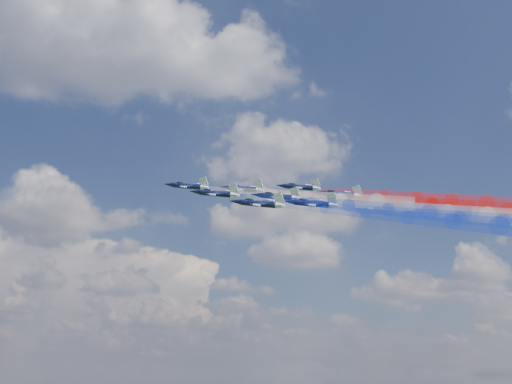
{
  "coord_description": "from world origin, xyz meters",
  "views": [
    {
      "loc": [
        -8.67,
        -169.64,
        80.35
      ],
      "look_at": [
        7.89,
        -10.38,
        125.94
      ],
      "focal_mm": 45.07,
      "sensor_mm": 36.0,
      "label": 1
    }
  ],
  "objects": [
    {
      "name": "jet_lead",
      "position": [
        -9.77,
        -2.01,
        129.47
      ],
      "size": [
        16.99,
        15.77,
        9.34
      ],
      "primitive_type": null,
      "rotation": [
        0.18,
        -0.35,
        1.12
      ],
      "color": "black"
    },
    {
      "name": "jet_inner_right",
      "position": [
        5.51,
        1.91,
        130.25
      ],
      "size": [
        16.99,
        15.77,
        9.34
      ],
      "primitive_type": null,
      "rotation": [
        0.18,
        -0.35,
        1.12
      ],
      "color": "black"
    },
    {
      "name": "trail_rear_left",
      "position": [
        49.59,
        -39.0,
        113.42
      ],
      "size": [
        50.98,
        25.85,
        14.65
      ],
      "primitive_type": null,
      "rotation": [
        0.18,
        -0.35,
        1.12
      ],
      "color": "#1835CD"
    },
    {
      "name": "trail_rear_right",
      "position": [
        60.33,
        -21.58,
        120.83
      ],
      "size": [
        50.98,
        25.85,
        14.65
      ],
      "primitive_type": null,
      "rotation": [
        0.18,
        -0.35,
        1.12
      ],
      "color": "red"
    },
    {
      "name": "jet_inner_left",
      "position": [
        -2.71,
        -17.39,
        123.27
      ],
      "size": [
        16.99,
        15.77,
        9.34
      ],
      "primitive_type": null,
      "rotation": [
        0.18,
        -0.35,
        1.12
      ],
      "color": "black"
    },
    {
      "name": "jet_rear_left",
      "position": [
        19.56,
        -26.59,
        118.86
      ],
      "size": [
        16.99,
        15.77,
        9.34
      ],
      "primitive_type": null,
      "rotation": [
        0.18,
        -0.35,
        1.12
      ],
      "color": "black"
    },
    {
      "name": "jet_outer_right",
      "position": [
        22.29,
        5.52,
        132.33
      ],
      "size": [
        16.99,
        15.77,
        9.34
      ],
      "primitive_type": null,
      "rotation": [
        0.18,
        -0.35,
        1.12
      ],
      "color": "black"
    },
    {
      "name": "jet_rear_right",
      "position": [
        30.3,
        -9.17,
        126.27
      ],
      "size": [
        16.99,
        15.77,
        9.34
      ],
      "primitive_type": null,
      "rotation": [
        0.18,
        -0.35,
        1.12
      ],
      "color": "black"
    },
    {
      "name": "trail_inner_right",
      "position": [
        35.54,
        -10.5,
        124.82
      ],
      "size": [
        50.98,
        25.85,
        14.65
      ],
      "primitive_type": null,
      "rotation": [
        0.18,
        -0.35,
        1.12
      ],
      "color": "red"
    },
    {
      "name": "trail_lead",
      "position": [
        20.26,
        -14.42,
        124.03
      ],
      "size": [
        50.98,
        25.85,
        14.65
      ],
      "primitive_type": null,
      "rotation": [
        0.18,
        -0.35,
        1.12
      ],
      "color": "white"
    },
    {
      "name": "trail_outer_right",
      "position": [
        52.32,
        -6.89,
        126.89
      ],
      "size": [
        50.98,
        25.85,
        14.65
      ],
      "primitive_type": null,
      "rotation": [
        0.18,
        -0.35,
        1.12
      ],
      "color": "red"
    },
    {
      "name": "trail_center_third",
      "position": [
        43.16,
        -25.18,
        118.77
      ],
      "size": [
        50.98,
        25.85,
        14.65
      ],
      "primitive_type": null,
      "rotation": [
        0.18,
        -0.35,
        1.12
      ],
      "color": "white"
    },
    {
      "name": "jet_center_third",
      "position": [
        13.13,
        -12.77,
        124.2
      ],
      "size": [
        16.99,
        15.77,
        9.34
      ],
      "primitive_type": null,
      "rotation": [
        0.18,
        -0.35,
        1.12
      ],
      "color": "black"
    },
    {
      "name": "trail_inner_left",
      "position": [
        27.32,
        -29.8,
        117.84
      ],
      "size": [
        50.98,
        25.85,
        14.65
      ],
      "primitive_type": null,
      "rotation": [
        0.18,
        -0.35,
        1.12
      ],
      "color": "#1835CD"
    },
    {
      "name": "jet_outer_left",
      "position": [
        6.55,
        -30.36,
        117.52
      ],
      "size": [
        16.99,
        15.77,
        9.34
      ],
      "primitive_type": null,
      "rotation": [
        0.18,
        -0.35,
        1.12
      ],
      "color": "black"
    },
    {
      "name": "trail_outer_left",
      "position": [
        36.58,
        -42.77,
        112.08
      ],
      "size": [
        50.98,
        25.85,
        14.65
      ],
      "primitive_type": null,
      "rotation": [
        0.18,
        -0.35,
        1.12
      ],
      "color": "#1835CD"
    }
  ]
}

